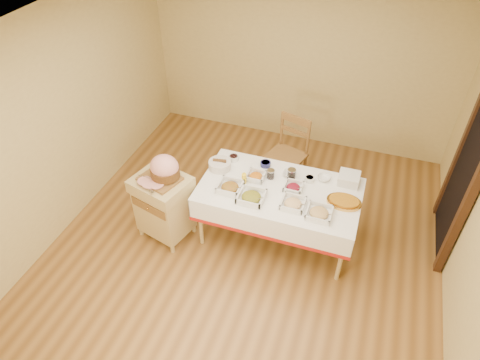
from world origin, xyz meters
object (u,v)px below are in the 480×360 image
Objects in this scene: dining_chair at (287,154)px; plate_stack at (349,179)px; preserve_jar_left at (271,174)px; brass_platter at (344,202)px; bread_basket at (220,165)px; butcher_cart at (164,204)px; dining_table at (279,199)px; preserve_jar_right at (291,174)px; mustard_bottle at (244,178)px; ham_on_board at (164,170)px.

plate_stack is at bearing -35.06° from dining_chair.
preserve_jar_left is at bearing -90.77° from dining_chair.
preserve_jar_left is (-0.01, -0.82, 0.27)m from dining_chair.
bread_basket is at bearing 175.00° from brass_platter.
dining_chair is at bearing 131.68° from brass_platter.
preserve_jar_left reaches higher than butcher_cart.
dining_table is 0.83m from plate_stack.
bread_basket is (-0.86, -0.09, -0.01)m from preserve_jar_right.
preserve_jar_left and plate_stack have the same top height.
preserve_jar_left is 0.90× the size of preserve_jar_right.
butcher_cart is 5.07× the size of mustard_bottle.
ham_on_board is at bearing 38.04° from butcher_cart.
ham_on_board is 1.96× the size of plate_stack.
butcher_cart is at bearing -154.93° from preserve_jar_right.
bread_basket is (0.51, 0.54, 0.32)m from butcher_cart.
preserve_jar_right is at bearing -167.45° from plate_stack.
ham_on_board is (-1.10, -1.35, 0.46)m from dining_chair.
plate_stack reaches higher than dining_table.
butcher_cart is at bearing -129.65° from dining_chair.
ham_on_board is 4.05× the size of preserve_jar_left.
butcher_cart is 1.88× the size of ham_on_board.
ham_on_board is 2.10m from plate_stack.
dining_chair is at bearing 98.35° from dining_table.
mustard_bottle is 0.41m from bread_basket.
dining_table is 15.99× the size of preserve_jar_left.
bread_basket is at bearing -178.09° from preserve_jar_left.
preserve_jar_left is 0.63m from bread_basket.
dining_table is at bearing -108.16° from preserve_jar_right.
preserve_jar_right is 0.33× the size of brass_platter.
ham_on_board reaches higher than preserve_jar_left.
brass_platter is at bearing -89.05° from plate_stack.
preserve_jar_right is 0.74× the size of mustard_bottle.
preserve_jar_right is at bearing 160.71° from brass_platter.
dining_table is 7.76× the size of plate_stack.
dining_chair is 3.90× the size of bread_basket.
preserve_jar_left is at bearing 26.44° from butcher_cart.
ham_on_board is 3.63× the size of preserve_jar_right.
mustard_bottle reaches higher than dining_table.
preserve_jar_left is 0.90m from plate_stack.
butcher_cart is 2.27× the size of brass_platter.
preserve_jar_left is 0.43× the size of bread_basket.
dining_chair is 1.32m from brass_platter.
bread_basket is 0.70× the size of brass_platter.
bread_basket is (0.46, 0.51, -0.18)m from ham_on_board.
bread_basket is at bearing -171.00° from plate_stack.
dining_table is at bearing -81.65° from dining_chair.
plate_stack is (0.64, 0.14, 0.00)m from preserve_jar_right.
dining_table is 3.95× the size of ham_on_board.
preserve_jar_right is (0.08, 0.23, 0.22)m from dining_table.
dining_table is 6.81× the size of bread_basket.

